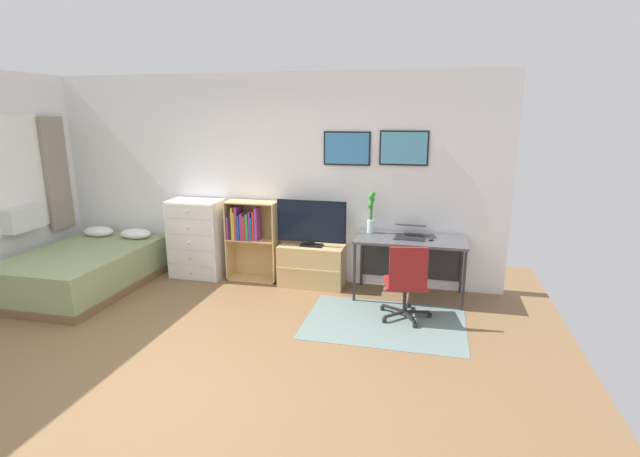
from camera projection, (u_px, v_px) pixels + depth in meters
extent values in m
plane|color=brown|center=(182.00, 361.00, 4.28)|extent=(7.20, 7.20, 0.00)
cube|color=white|center=(268.00, 179.00, 6.25)|extent=(6.12, 0.06, 2.70)
cube|color=black|center=(347.00, 148.00, 5.86)|extent=(0.59, 0.02, 0.42)
cube|color=teal|center=(347.00, 149.00, 5.85)|extent=(0.55, 0.01, 0.38)
cube|color=black|center=(404.00, 148.00, 5.70)|extent=(0.59, 0.02, 0.42)
cube|color=#4C93B7|center=(404.00, 148.00, 5.69)|extent=(0.55, 0.01, 0.38)
cube|color=white|center=(10.00, 175.00, 5.84)|extent=(0.02, 1.03, 1.48)
cube|color=silver|center=(9.00, 175.00, 5.85)|extent=(0.01, 0.95, 1.40)
cube|color=gray|center=(57.00, 174.00, 6.50)|extent=(0.05, 0.40, 1.54)
cube|color=silver|center=(23.00, 218.00, 5.95)|extent=(0.20, 0.52, 0.30)
cube|color=slate|center=(385.00, 322.00, 5.07)|extent=(1.70, 1.20, 0.01)
cube|color=brown|center=(85.00, 285.00, 6.05)|extent=(1.37, 1.99, 0.10)
cube|color=#8C9E6B|center=(83.00, 266.00, 5.99)|extent=(1.33, 1.95, 0.40)
ellipsoid|color=white|center=(99.00, 231.00, 6.68)|extent=(0.44, 0.29, 0.14)
ellipsoid|color=white|center=(136.00, 234.00, 6.56)|extent=(0.44, 0.29, 0.14)
cube|color=white|center=(197.00, 239.00, 6.41)|extent=(0.71, 0.42, 1.06)
cube|color=silver|center=(192.00, 273.00, 6.31)|extent=(0.67, 0.01, 0.19)
sphere|color=#A59E8C|center=(191.00, 273.00, 6.29)|extent=(0.03, 0.03, 0.03)
cube|color=silver|center=(191.00, 258.00, 6.26)|extent=(0.67, 0.01, 0.19)
sphere|color=#A59E8C|center=(190.00, 258.00, 6.24)|extent=(0.03, 0.03, 0.03)
cube|color=silver|center=(190.00, 243.00, 6.21)|extent=(0.67, 0.01, 0.19)
sphere|color=#A59E8C|center=(189.00, 243.00, 6.19)|extent=(0.03, 0.03, 0.03)
cube|color=silver|center=(188.00, 227.00, 6.16)|extent=(0.67, 0.01, 0.19)
sphere|color=#A59E8C|center=(188.00, 228.00, 6.14)|extent=(0.03, 0.03, 0.03)
cube|color=silver|center=(187.00, 212.00, 6.10)|extent=(0.67, 0.01, 0.19)
sphere|color=#A59E8C|center=(187.00, 212.00, 6.09)|extent=(0.03, 0.03, 0.03)
cube|color=tan|center=(230.00, 239.00, 6.36)|extent=(0.02, 0.30, 1.07)
cube|color=tan|center=(276.00, 242.00, 6.21)|extent=(0.02, 0.30, 1.07)
cube|color=tan|center=(254.00, 278.00, 6.41)|extent=(0.68, 0.30, 0.02)
cube|color=tan|center=(253.00, 239.00, 6.28)|extent=(0.65, 0.30, 0.02)
cube|color=tan|center=(251.00, 202.00, 6.16)|extent=(0.65, 0.30, 0.02)
cube|color=tan|center=(257.00, 238.00, 6.42)|extent=(0.68, 0.01, 1.07)
cube|color=#8C388C|center=(230.00, 227.00, 6.28)|extent=(0.03, 0.20, 0.31)
cube|color=black|center=(233.00, 224.00, 6.27)|extent=(0.03, 0.23, 0.39)
cube|color=gold|center=(234.00, 223.00, 6.23)|extent=(0.02, 0.18, 0.43)
cube|color=gold|center=(237.00, 225.00, 6.26)|extent=(0.02, 0.23, 0.37)
cube|color=#8C388C|center=(239.00, 222.00, 6.24)|extent=(0.03, 0.23, 0.44)
cube|color=#1E519E|center=(241.00, 227.00, 6.23)|extent=(0.02, 0.20, 0.32)
cube|color=#8C388C|center=(243.00, 226.00, 6.21)|extent=(0.03, 0.18, 0.35)
cube|color=red|center=(246.00, 227.00, 6.22)|extent=(0.03, 0.21, 0.33)
cube|color=#2D8C4C|center=(249.00, 226.00, 6.21)|extent=(0.04, 0.20, 0.36)
cube|color=#8C388C|center=(252.00, 225.00, 6.20)|extent=(0.02, 0.22, 0.39)
cube|color=#1E519E|center=(254.00, 228.00, 6.21)|extent=(0.02, 0.22, 0.31)
cube|color=red|center=(255.00, 225.00, 6.17)|extent=(0.02, 0.17, 0.40)
cube|color=#8C388C|center=(257.00, 224.00, 6.15)|extent=(0.04, 0.17, 0.44)
cube|color=tan|center=(312.00, 265.00, 6.11)|extent=(0.84, 0.40, 0.54)
cube|color=tan|center=(308.00, 270.00, 5.92)|extent=(0.84, 0.01, 0.02)
cube|color=black|center=(311.00, 245.00, 6.03)|extent=(0.28, 0.16, 0.02)
cube|color=black|center=(311.00, 242.00, 6.02)|extent=(0.06, 0.04, 0.05)
cube|color=black|center=(311.00, 221.00, 5.95)|extent=(0.90, 0.02, 0.54)
cube|color=black|center=(311.00, 221.00, 5.94)|extent=(0.87, 0.01, 0.51)
cube|color=#4C4C4F|center=(411.00, 240.00, 5.62)|extent=(1.31, 0.62, 0.03)
cube|color=#2D2D30|center=(354.00, 273.00, 5.58)|extent=(0.03, 0.03, 0.71)
cube|color=#2D2D30|center=(464.00, 281.00, 5.30)|extent=(0.03, 0.03, 0.71)
cube|color=#2D2D30|center=(362.00, 259.00, 6.11)|extent=(0.03, 0.03, 0.71)
cube|color=#2D2D30|center=(462.00, 266.00, 5.83)|extent=(0.03, 0.03, 0.71)
cube|color=#2D2D30|center=(411.00, 259.00, 5.98)|extent=(1.25, 0.02, 0.50)
cylinder|color=#232326|center=(429.00, 316.00, 5.19)|extent=(0.05, 0.05, 0.05)
cube|color=#232326|center=(417.00, 312.00, 5.19)|extent=(0.28, 0.08, 0.02)
cylinder|color=#232326|center=(409.00, 305.00, 5.46)|extent=(0.05, 0.05, 0.05)
cube|color=#232326|center=(407.00, 307.00, 5.32)|extent=(0.07, 0.28, 0.02)
cylinder|color=#232326|center=(382.00, 308.00, 5.38)|extent=(0.05, 0.05, 0.05)
cube|color=#232326|center=(393.00, 308.00, 5.28)|extent=(0.26, 0.15, 0.02)
cylinder|color=#232326|center=(384.00, 321.00, 5.06)|extent=(0.05, 0.05, 0.05)
cube|color=#232326|center=(394.00, 314.00, 5.12)|extent=(0.22, 0.22, 0.02)
cylinder|color=#232326|center=(415.00, 326.00, 4.94)|extent=(0.05, 0.05, 0.05)
cube|color=#232326|center=(409.00, 317.00, 5.06)|extent=(0.16, 0.26, 0.02)
cylinder|color=#232326|center=(405.00, 297.00, 5.16)|extent=(0.04, 0.04, 0.30)
cube|color=maroon|center=(405.00, 283.00, 5.12)|extent=(0.51, 0.51, 0.03)
cube|color=maroon|center=(408.00, 268.00, 4.87)|extent=(0.40, 0.10, 0.45)
cube|color=#333338|center=(410.00, 238.00, 5.62)|extent=(0.37, 0.26, 0.01)
cube|color=black|center=(410.00, 237.00, 5.62)|extent=(0.34, 0.23, 0.00)
cube|color=#333338|center=(411.00, 225.00, 5.74)|extent=(0.37, 0.24, 0.07)
cube|color=#234C5B|center=(411.00, 225.00, 5.73)|extent=(0.35, 0.22, 0.06)
ellipsoid|color=#262628|center=(430.00, 239.00, 5.53)|extent=(0.06, 0.10, 0.03)
cylinder|color=silver|center=(371.00, 226.00, 5.88)|extent=(0.09, 0.09, 0.16)
cylinder|color=#3D8438|center=(372.00, 212.00, 5.83)|extent=(0.01, 0.01, 0.44)
sphere|color=#308B2C|center=(373.00, 194.00, 5.78)|extent=(0.07, 0.07, 0.07)
cylinder|color=#3D8438|center=(372.00, 214.00, 5.85)|extent=(0.01, 0.01, 0.37)
sphere|color=#308B2C|center=(372.00, 199.00, 5.80)|extent=(0.07, 0.07, 0.07)
cylinder|color=#3D8438|center=(370.00, 216.00, 5.85)|extent=(0.01, 0.01, 0.32)
sphere|color=#308B2C|center=(371.00, 204.00, 5.81)|extent=(0.07, 0.07, 0.07)
cylinder|color=#3D8438|center=(370.00, 217.00, 5.85)|extent=(0.01, 0.01, 0.30)
sphere|color=#308B2C|center=(370.00, 205.00, 5.81)|extent=(0.07, 0.07, 0.07)
cylinder|color=#3D8438|center=(371.00, 213.00, 5.83)|extent=(0.01, 0.01, 0.41)
sphere|color=#308B2C|center=(371.00, 196.00, 5.78)|extent=(0.07, 0.07, 0.07)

